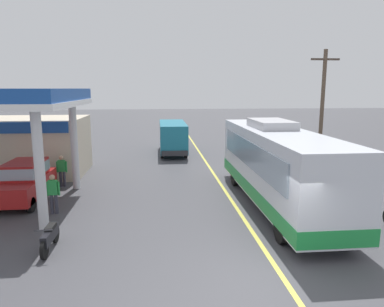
{
  "coord_description": "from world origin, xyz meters",
  "views": [
    {
      "loc": [
        -3.34,
        -8.84,
        5.1
      ],
      "look_at": [
        -1.5,
        10.0,
        1.6
      ],
      "focal_mm": 32.95,
      "sensor_mm": 36.0,
      "label": 1
    }
  ],
  "objects_px": {
    "coach_bus_main": "(277,167)",
    "minibus_opposing_lane": "(173,135)",
    "car_at_pump": "(25,179)",
    "pedestrian_near_pump": "(53,192)",
    "pedestrian_by_shop": "(62,169)",
    "motorcycle_parked_forecourt": "(50,237)"
  },
  "relations": [
    {
      "from": "pedestrian_by_shop",
      "to": "car_at_pump",
      "type": "bearing_deg",
      "value": -114.51
    },
    {
      "from": "coach_bus_main",
      "to": "pedestrian_near_pump",
      "type": "distance_m",
      "value": 9.53
    },
    {
      "from": "pedestrian_near_pump",
      "to": "pedestrian_by_shop",
      "type": "relative_size",
      "value": 1.0
    },
    {
      "from": "minibus_opposing_lane",
      "to": "pedestrian_by_shop",
      "type": "xyz_separation_m",
      "value": [
        -6.22,
        -9.22,
        -0.54
      ]
    },
    {
      "from": "coach_bus_main",
      "to": "pedestrian_near_pump",
      "type": "xyz_separation_m",
      "value": [
        -9.5,
        -0.26,
        -0.79
      ]
    },
    {
      "from": "car_at_pump",
      "to": "minibus_opposing_lane",
      "type": "relative_size",
      "value": 0.69
    },
    {
      "from": "car_at_pump",
      "to": "pedestrian_near_pump",
      "type": "xyz_separation_m",
      "value": [
        1.78,
        -1.88,
        -0.08
      ]
    },
    {
      "from": "car_at_pump",
      "to": "motorcycle_parked_forecourt",
      "type": "relative_size",
      "value": 2.33
    },
    {
      "from": "pedestrian_by_shop",
      "to": "coach_bus_main",
      "type": "bearing_deg",
      "value": -21.0
    },
    {
      "from": "minibus_opposing_lane",
      "to": "pedestrian_by_shop",
      "type": "relative_size",
      "value": 3.69
    },
    {
      "from": "car_at_pump",
      "to": "pedestrian_by_shop",
      "type": "relative_size",
      "value": 2.53
    },
    {
      "from": "motorcycle_parked_forecourt",
      "to": "pedestrian_by_shop",
      "type": "height_order",
      "value": "pedestrian_by_shop"
    },
    {
      "from": "minibus_opposing_lane",
      "to": "pedestrian_near_pump",
      "type": "distance_m",
      "value": 14.5
    },
    {
      "from": "coach_bus_main",
      "to": "car_at_pump",
      "type": "relative_size",
      "value": 2.63
    },
    {
      "from": "pedestrian_near_pump",
      "to": "pedestrian_by_shop",
      "type": "height_order",
      "value": "same"
    },
    {
      "from": "car_at_pump",
      "to": "motorcycle_parked_forecourt",
      "type": "distance_m",
      "value": 5.95
    },
    {
      "from": "coach_bus_main",
      "to": "pedestrian_near_pump",
      "type": "bearing_deg",
      "value": -178.45
    },
    {
      "from": "motorcycle_parked_forecourt",
      "to": "pedestrian_near_pump",
      "type": "relative_size",
      "value": 1.08
    },
    {
      "from": "car_at_pump",
      "to": "minibus_opposing_lane",
      "type": "height_order",
      "value": "minibus_opposing_lane"
    },
    {
      "from": "car_at_pump",
      "to": "motorcycle_parked_forecourt",
      "type": "bearing_deg",
      "value": -63.88
    },
    {
      "from": "coach_bus_main",
      "to": "pedestrian_by_shop",
      "type": "relative_size",
      "value": 6.65
    },
    {
      "from": "coach_bus_main",
      "to": "minibus_opposing_lane",
      "type": "relative_size",
      "value": 1.8
    }
  ]
}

